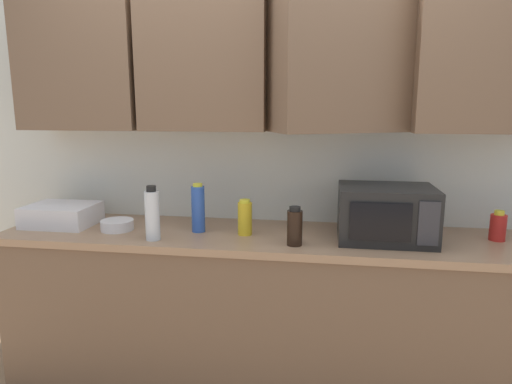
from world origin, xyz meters
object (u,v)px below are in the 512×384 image
Objects in this scene: microwave at (386,213)px; bowl_ceramic_small at (117,225)px; bottle_red_sauce at (498,227)px; bottle_soy_dark at (295,227)px; bottle_blue_cleaner at (198,208)px; dish_rack at (62,215)px; bottle_clear_tall at (152,215)px; bottle_yellow_mustard at (245,218)px.

bowl_ceramic_small is (-1.46, -0.04, -0.11)m from microwave.
bowl_ceramic_small is at bearing -176.56° from bottle_red_sauce.
bottle_soy_dark reaches higher than bowl_ceramic_small.
microwave is at bearing 1.67° from bowl_ceramic_small.
bottle_blue_cleaner is at bearing 163.11° from bottle_soy_dark.
bottle_soy_dark is at bearing -6.99° from bowl_ceramic_small.
bottle_red_sauce is at bearing 2.91° from bottle_blue_cleaner.
bowl_ceramic_small is (-1.00, 0.12, -0.07)m from bottle_soy_dark.
dish_rack is 2.40m from bottle_red_sauce.
bottle_clear_tall is at bearing -178.22° from bottle_soy_dark.
dish_rack is 1.38m from bottle_soy_dark.
bottle_yellow_mustard is (0.26, -0.02, -0.04)m from bottle_blue_cleaner.
bottle_soy_dark is (-1.03, -0.24, 0.02)m from bottle_red_sauce.
microwave is at bearing 0.03° from bottle_blue_cleaner.
bottle_blue_cleaner is at bearing 44.75° from bottle_clear_tall.
microwave is 3.04× the size of bottle_red_sauce.
bottle_clear_tall is at bearing -17.49° from dish_rack.
dish_rack is at bearing 171.43° from bowl_ceramic_small.
bottle_blue_cleaner is at bearing -179.97° from microwave.
bottle_yellow_mustard is (-0.28, 0.15, -0.00)m from bottle_soy_dark.
bottle_soy_dark reaches higher than bottle_yellow_mustard.
microwave is 1.00m from bottle_blue_cleaner.
bottle_yellow_mustard is 0.73m from bowl_ceramic_small.
bottle_red_sauce is 0.82× the size of bottle_yellow_mustard.
bottle_yellow_mustard is (1.09, -0.03, 0.03)m from dish_rack.
bowl_ceramic_small is at bearing 151.65° from bottle_clear_tall.
bottle_red_sauce is at bearing 1.58° from dish_rack.
microwave is at bearing -0.41° from dish_rack.
bottle_blue_cleaner reaches higher than dish_rack.
dish_rack is at bearing 178.26° from bottle_yellow_mustard.
dish_rack reaches higher than bowl_ceramic_small.
bottle_red_sauce is at bearing 4.36° from bottle_yellow_mustard.
dish_rack is at bearing 179.06° from bottle_blue_cleaner.
bottle_soy_dark is at bearing -27.58° from bottle_yellow_mustard.
microwave is at bearing 19.91° from bottle_soy_dark.
bottle_soy_dark reaches higher than dish_rack.
bottle_clear_tall is 0.73m from bottle_soy_dark.
microwave is 0.74m from bottle_yellow_mustard.
bowl_ceramic_small is at bearing -178.33° from microwave.
bottle_blue_cleaner reaches higher than bowl_ceramic_small.
bottle_red_sauce is (2.40, 0.07, 0.01)m from dish_rack.
microwave is 2.43× the size of bottle_soy_dark.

